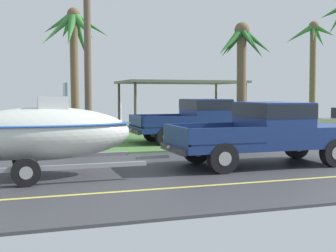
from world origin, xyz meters
TOP-DOWN VIEW (x-y plane):
  - ground at (0.00, 8.38)m, footprint 36.00×22.00m
  - pickup_truck_towing at (-1.38, 0.40)m, footprint 5.47×2.10m
  - boat_on_trailer at (-7.74, 0.40)m, footprint 5.63×2.26m
  - parked_pickup_background at (-0.92, 6.41)m, footprint 5.54×2.12m
  - carport_awning at (0.69, 13.87)m, footprint 6.93×4.51m
  - palm_tree_near_left at (10.21, 14.52)m, footprint 2.87×3.14m
  - palm_tree_mid at (-6.25, 6.74)m, footprint 2.81×2.75m
  - palm_tree_far_left at (1.29, 7.40)m, footprint 3.17×3.16m
  - utility_pole at (-6.04, 4.52)m, footprint 0.24×1.80m

SIDE VIEW (x-z plane):
  - ground at x=0.00m, z-range -0.07..0.04m
  - pickup_truck_towing at x=-1.38m, z-range 0.11..1.92m
  - parked_pickup_background at x=-0.92m, z-range 0.11..1.94m
  - boat_on_trailer at x=-7.74m, z-range -0.07..2.25m
  - carport_awning at x=0.69m, z-range 1.27..4.07m
  - palm_tree_far_left at x=1.29m, z-range 1.17..6.43m
  - utility_pole at x=-6.04m, z-range 0.15..7.47m
  - palm_tree_mid at x=-6.25m, z-range 1.40..6.74m
  - palm_tree_near_left at x=10.21m, z-range 1.60..8.45m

